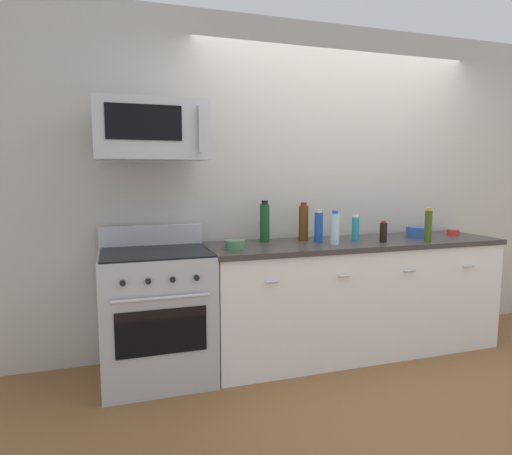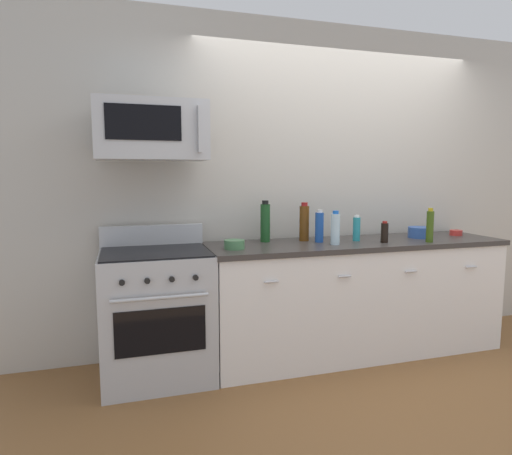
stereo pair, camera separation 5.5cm
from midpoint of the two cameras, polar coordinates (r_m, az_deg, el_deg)
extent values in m
plane|color=brown|center=(3.88, 12.03, -15.26)|extent=(6.62, 6.62, 0.00)
cube|color=#B7B2A8|center=(3.96, 9.56, 5.31)|extent=(5.51, 0.10, 2.70)
cube|color=white|center=(3.74, 12.20, -8.99)|extent=(2.39, 0.62, 0.88)
cube|color=#383330|center=(3.64, 12.39, -2.01)|extent=(2.42, 0.65, 0.04)
cube|color=black|center=(3.64, 14.33, -16.00)|extent=(2.39, 0.02, 0.10)
cylinder|color=silver|center=(3.04, 1.56, -7.03)|extent=(0.10, 0.02, 0.02)
cylinder|color=silver|center=(3.26, 10.90, -6.19)|extent=(0.10, 0.02, 0.02)
cylinder|color=silver|center=(3.56, 18.84, -5.33)|extent=(0.10, 0.02, 0.02)
cylinder|color=silver|center=(3.92, 25.43, -4.55)|extent=(0.10, 0.02, 0.02)
cube|color=#B7BABF|center=(3.27, -13.15, -11.07)|extent=(0.76, 0.64, 0.91)
cube|color=black|center=(2.96, -12.60, -13.06)|extent=(0.58, 0.01, 0.30)
cylinder|color=#B7BABF|center=(2.86, -12.67, -8.93)|extent=(0.61, 0.02, 0.02)
cube|color=#B7BABF|center=(3.43, -13.80, -1.06)|extent=(0.76, 0.06, 0.16)
cube|color=black|center=(3.16, -13.38, -3.09)|extent=(0.73, 0.61, 0.01)
cylinder|color=black|center=(2.85, -17.37, -6.88)|extent=(0.04, 0.02, 0.04)
cylinder|color=black|center=(2.85, -14.30, -6.76)|extent=(0.04, 0.02, 0.04)
cylinder|color=black|center=(2.87, -11.25, -6.62)|extent=(0.04, 0.02, 0.04)
cylinder|color=black|center=(2.89, -8.23, -6.46)|extent=(0.04, 0.02, 0.04)
cube|color=#B7BABF|center=(3.18, -13.88, 12.06)|extent=(0.74, 0.40, 0.40)
cube|color=black|center=(2.97, -14.78, 13.03)|extent=(0.48, 0.01, 0.22)
cube|color=#B7BABF|center=(3.00, -7.74, 12.52)|extent=(0.02, 0.04, 0.30)
cylinder|color=#1E4CA5|center=(3.51, 7.65, 0.03)|extent=(0.07, 0.07, 0.23)
cylinder|color=silver|center=(3.50, 7.69, 2.11)|extent=(0.04, 0.04, 0.02)
cylinder|color=#59330F|center=(3.56, 5.71, 0.54)|extent=(0.08, 0.08, 0.28)
cylinder|color=maroon|center=(3.55, 5.74, 3.02)|extent=(0.05, 0.05, 0.03)
cylinder|color=#19471E|center=(3.49, 0.67, 0.58)|extent=(0.08, 0.08, 0.30)
cylinder|color=black|center=(3.47, 0.68, 3.27)|extent=(0.05, 0.05, 0.03)
cylinder|color=black|center=(3.61, 15.71, -0.63)|extent=(0.06, 0.06, 0.15)
cylinder|color=maroon|center=(3.60, 15.76, 0.70)|extent=(0.04, 0.04, 0.02)
cylinder|color=teal|center=(3.64, 12.31, -0.18)|extent=(0.06, 0.06, 0.19)
cylinder|color=white|center=(3.63, 12.35, 1.46)|extent=(0.04, 0.04, 0.02)
cylinder|color=silver|center=(3.40, 9.69, -0.21)|extent=(0.07, 0.07, 0.24)
cylinder|color=blue|center=(3.39, 9.74, 1.97)|extent=(0.05, 0.05, 0.02)
cylinder|color=#385114|center=(3.74, 20.97, 0.14)|extent=(0.06, 0.06, 0.25)
cylinder|color=#B29919|center=(3.73, 21.06, 2.20)|extent=(0.04, 0.04, 0.02)
cylinder|color=#2D519E|center=(3.99, 19.80, -0.55)|extent=(0.19, 0.19, 0.09)
torus|color=#2D519E|center=(3.98, 19.82, 0.02)|extent=(0.19, 0.19, 0.01)
cylinder|color=#2D519E|center=(3.99, 19.78, -1.09)|extent=(0.11, 0.11, 0.01)
cylinder|color=#B72D28|center=(4.26, 23.78, -0.57)|extent=(0.11, 0.11, 0.05)
torus|color=#B72D28|center=(4.26, 23.79, -0.30)|extent=(0.11, 0.11, 0.01)
cylinder|color=#B72D28|center=(4.27, 23.77, -0.82)|extent=(0.06, 0.06, 0.01)
cylinder|color=#477A4C|center=(3.17, -3.29, -2.21)|extent=(0.15, 0.15, 0.06)
torus|color=#477A4C|center=(3.16, -3.29, -1.70)|extent=(0.15, 0.15, 0.01)
cylinder|color=#477A4C|center=(3.17, -3.28, -2.70)|extent=(0.08, 0.08, 0.01)
camera|label=1|loc=(0.03, -90.49, -0.06)|focal=30.96mm
camera|label=2|loc=(0.03, 89.51, 0.06)|focal=30.96mm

